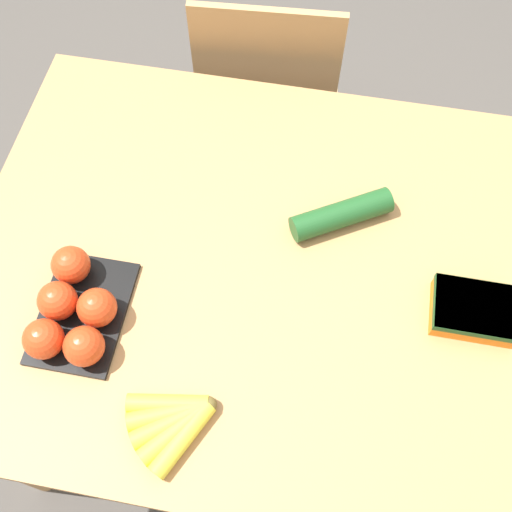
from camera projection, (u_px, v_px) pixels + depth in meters
ground_plane at (256, 372)px, 1.93m from camera, size 12.00×12.00×0.00m
dining_table at (256, 284)px, 1.34m from camera, size 1.22×1.00×0.77m
chair at (269, 97)px, 1.84m from camera, size 0.45×0.43×0.91m
banana_bunch at (174, 422)px, 1.08m from camera, size 0.17×0.16×0.04m
tomato_pack at (73, 311)px, 1.15m from camera, size 0.17×0.25×0.09m
carrot_bag at (474, 310)px, 1.17m from camera, size 0.16×0.12×0.05m
cucumber_near at (341, 214)px, 1.27m from camera, size 0.22×0.16×0.06m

